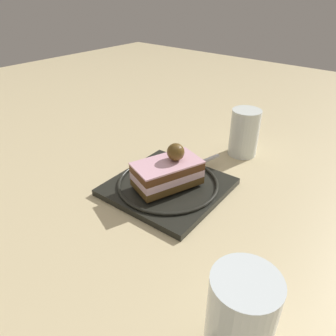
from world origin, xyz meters
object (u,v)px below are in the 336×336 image
at_px(fork, 197,164).
at_px(drink_glass_far, 244,135).
at_px(drink_glass_near, 239,325).
at_px(cake_slice, 168,172).
at_px(dessert_plate, 168,186).

xyz_separation_m(fork, drink_glass_far, (0.03, 0.14, 0.03)).
bearing_deg(drink_glass_near, fork, 131.35).
bearing_deg(drink_glass_far, cake_slice, -98.42).
height_order(fork, drink_glass_near, drink_glass_near).
distance_m(fork, drink_glass_near, 0.37).
xyz_separation_m(cake_slice, drink_glass_far, (0.03, 0.23, 0.00)).
height_order(dessert_plate, cake_slice, cake_slice).
bearing_deg(dessert_plate, drink_glass_far, 80.19).
bearing_deg(dessert_plate, cake_slice, -50.65).
height_order(drink_glass_near, drink_glass_far, drink_glass_near).
relative_size(cake_slice, fork, 1.20).
distance_m(dessert_plate, drink_glass_near, 0.32).
xyz_separation_m(dessert_plate, cake_slice, (0.00, -0.01, 0.04)).
height_order(fork, drink_glass_far, drink_glass_far).
bearing_deg(cake_slice, drink_glass_near, -37.08).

